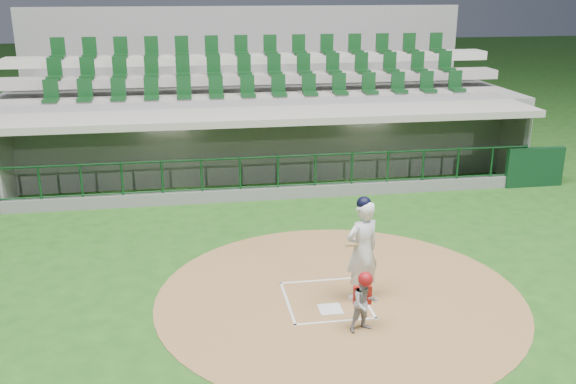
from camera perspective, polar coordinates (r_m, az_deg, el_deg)
name	(u,v)px	position (r m, az deg, el deg)	size (l,w,h in m)	color
ground	(322,293)	(12.90, 3.08, -9.00)	(120.00, 120.00, 0.00)	#1C4A15
dirt_circle	(340,297)	(12.79, 4.60, -9.26)	(7.20, 7.20, 0.01)	brown
home_plate	(330,309)	(12.28, 3.78, -10.36)	(0.43, 0.43, 0.02)	silver
batter_box_chalk	(326,300)	(12.63, 3.37, -9.53)	(1.55, 1.80, 0.01)	silver
dugout_structure	(270,150)	(19.83, -1.57, 3.71)	(16.40, 3.70, 3.00)	gray
seating_deck	(257,116)	(22.70, -2.75, 6.75)	(17.00, 6.72, 5.15)	slate
batter	(362,249)	(12.34, 6.61, -5.05)	(0.97, 1.00, 2.08)	white
catcher	(364,301)	(11.44, 6.81, -9.63)	(0.58, 0.50, 1.12)	#949398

